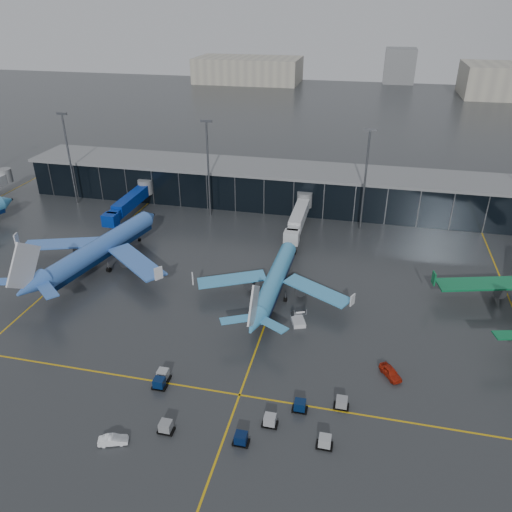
% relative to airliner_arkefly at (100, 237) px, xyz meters
% --- Properties ---
extents(ground, '(600.00, 600.00, 0.00)m').
position_rel_airliner_arkefly_xyz_m(ground, '(29.39, -17.71, -6.84)').
color(ground, '#282B2D').
rests_on(ground, ground).
extents(terminal_pier, '(142.00, 17.00, 10.70)m').
position_rel_airliner_arkefly_xyz_m(terminal_pier, '(29.39, 44.29, -1.42)').
color(terminal_pier, black).
rests_on(terminal_pier, ground).
extents(jet_bridges, '(94.00, 27.50, 7.20)m').
position_rel_airliner_arkefly_xyz_m(jet_bridges, '(-5.61, 25.28, -2.29)').
color(jet_bridges, '#595B60').
rests_on(jet_bridges, ground).
extents(flood_masts, '(203.00, 0.50, 25.50)m').
position_rel_airliner_arkefly_xyz_m(flood_masts, '(34.39, 32.29, 6.97)').
color(flood_masts, '#595B60').
rests_on(flood_masts, ground).
extents(distant_hangars, '(260.00, 71.00, 22.00)m').
position_rel_airliner_arkefly_xyz_m(distant_hangars, '(79.33, 252.36, 1.95)').
color(distant_hangars, '#B2AD99').
rests_on(distant_hangars, ground).
extents(taxi_lines, '(220.00, 120.00, 0.02)m').
position_rel_airliner_arkefly_xyz_m(taxi_lines, '(39.39, -7.10, -6.83)').
color(taxi_lines, gold).
rests_on(taxi_lines, ground).
extents(airliner_arkefly, '(47.07, 51.32, 13.68)m').
position_rel_airliner_arkefly_xyz_m(airliner_arkefly, '(0.00, 0.00, 0.00)').
color(airliner_arkefly, '#4075D4').
rests_on(airliner_arkefly, ground).
extents(airliner_klm_near, '(33.13, 37.46, 11.24)m').
position_rel_airliner_arkefly_xyz_m(airliner_klm_near, '(39.19, -4.00, -1.22)').
color(airliner_klm_near, '#42A0DA').
rests_on(airliner_klm_near, ground).
extents(baggage_carts, '(29.59, 11.33, 1.70)m').
position_rel_airliner_arkefly_xyz_m(baggage_carts, '(40.99, -36.44, -6.08)').
color(baggage_carts, black).
rests_on(baggage_carts, ground).
extents(mobile_airstair, '(3.18, 3.77, 3.45)m').
position_rel_airliner_arkefly_xyz_m(mobile_airstair, '(45.19, -12.66, -6.07)').
color(mobile_airstair, silver).
rests_on(mobile_airstair, ground).
extents(service_van_red, '(3.95, 4.69, 1.52)m').
position_rel_airliner_arkefly_xyz_m(service_van_red, '(61.31, -23.43, -6.08)').
color(service_van_red, '#AB1F0D').
rests_on(service_van_red, ground).
extents(service_van_white, '(4.13, 2.58, 1.28)m').
position_rel_airliner_arkefly_xyz_m(service_van_white, '(25.33, -45.22, -6.20)').
color(service_van_white, white).
rests_on(service_van_white, ground).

